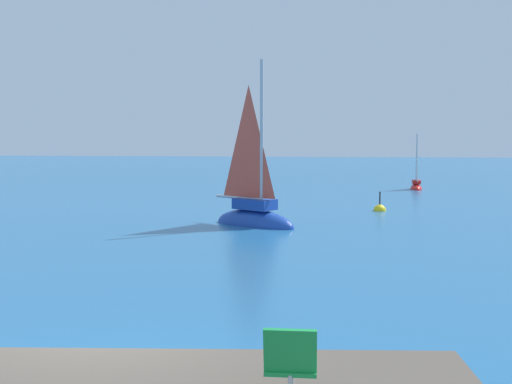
{
  "coord_description": "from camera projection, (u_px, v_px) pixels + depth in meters",
  "views": [
    {
      "loc": [
        2.79,
        -8.01,
        3.53
      ],
      "look_at": [
        0.72,
        12.47,
        1.57
      ],
      "focal_mm": 45.28,
      "sensor_mm": 36.0,
      "label": 1
    }
  ],
  "objects": [
    {
      "name": "sailboat_far",
      "position": [
        416.0,
        186.0,
        39.05
      ],
      "size": [
        0.76,
        2.01,
        3.69
      ],
      "rotation": [
        0.0,
        0.0,
        1.52
      ],
      "color": "red",
      "rests_on": "ground"
    },
    {
      "name": "beach_chair",
      "position": [
        291.0,
        360.0,
        5.94
      ],
      "size": [
        0.48,
        0.6,
        0.8
      ],
      "rotation": [
        0.0,
        0.0,
        1.57
      ],
      "color": "green",
      "rests_on": "shore_ledge"
    },
    {
      "name": "marker_buoy",
      "position": [
        380.0,
        211.0,
        28.52
      ],
      "size": [
        0.56,
        0.56,
        1.13
      ],
      "color": "yellow",
      "rests_on": "ground"
    },
    {
      "name": "sailboat_near",
      "position": [
        254.0,
        216.0,
        24.12
      ],
      "size": [
        3.62,
        2.92,
        6.71
      ],
      "rotation": [
        0.0,
        0.0,
        5.71
      ],
      "color": "#193D99",
      "rests_on": "ground"
    }
  ]
}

